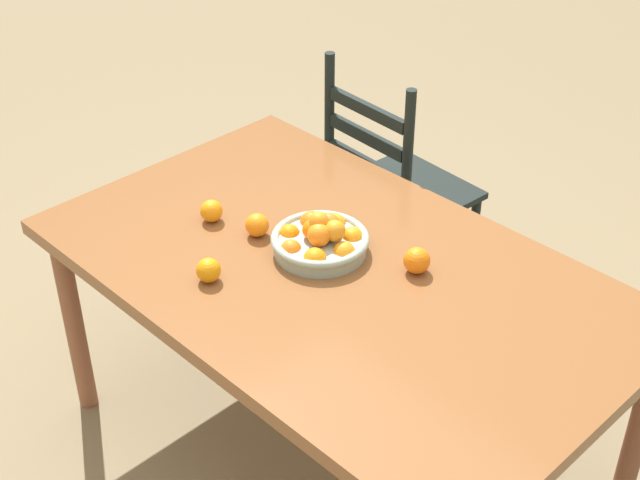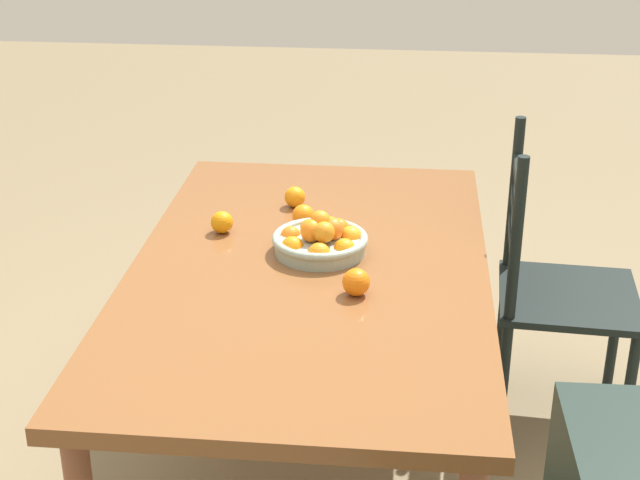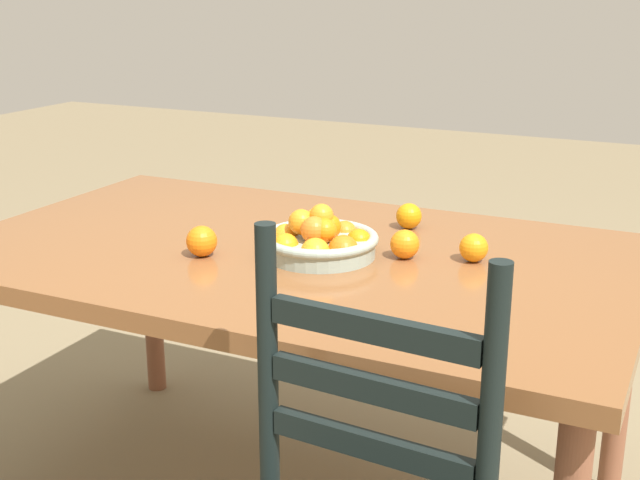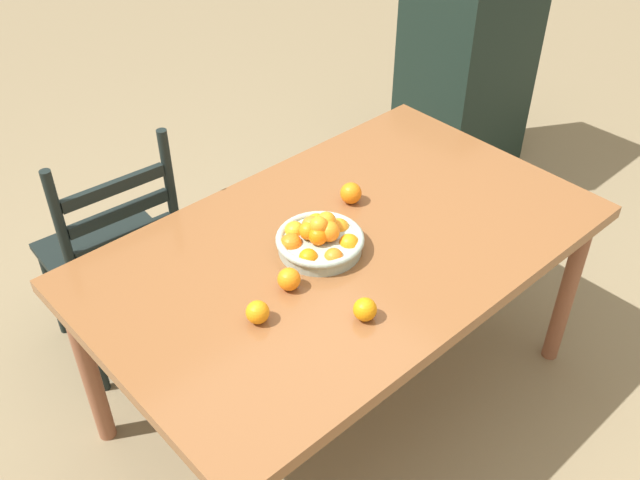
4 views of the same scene
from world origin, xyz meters
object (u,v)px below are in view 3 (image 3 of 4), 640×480
object	(u,v)px
orange_loose_0	(409,216)
orange_loose_1	(474,248)
orange_loose_2	(405,244)
fruit_bowl	(320,240)
orange_loose_3	(202,241)
dining_table	(292,275)

from	to	relation	value
orange_loose_0	orange_loose_1	distance (m)	0.30
orange_loose_0	orange_loose_2	bearing A→B (deg)	107.37
orange_loose_0	orange_loose_1	bearing A→B (deg)	139.64
orange_loose_0	orange_loose_1	xyz separation A→B (m)	(-0.23, 0.20, -0.00)
orange_loose_0	orange_loose_1	size ratio (longest dim) A/B	1.01
fruit_bowl	orange_loose_3	bearing A→B (deg)	24.94
orange_loose_0	orange_loose_3	world-z (taller)	orange_loose_3
orange_loose_1	orange_loose_3	xyz separation A→B (m)	(0.60, 0.24, 0.00)
orange_loose_1	dining_table	bearing A→B (deg)	12.31
dining_table	orange_loose_2	size ratio (longest dim) A/B	23.98
fruit_bowl	orange_loose_1	bearing A→B (deg)	-160.80
orange_loose_1	orange_loose_3	size ratio (longest dim) A/B	0.91
orange_loose_0	orange_loose_2	xyz separation A→B (m)	(-0.08, 0.24, 0.00)
orange_loose_0	orange_loose_3	bearing A→B (deg)	49.64
fruit_bowl	orange_loose_0	bearing A→B (deg)	-109.76
fruit_bowl	orange_loose_0	xyz separation A→B (m)	(-0.11, -0.32, -0.01)
orange_loose_1	fruit_bowl	bearing A→B (deg)	19.20
dining_table	orange_loose_3	size ratio (longest dim) A/B	22.41
orange_loose_3	dining_table	bearing A→B (deg)	-139.11
orange_loose_0	orange_loose_3	xyz separation A→B (m)	(0.37, 0.44, 0.00)
orange_loose_1	orange_loose_3	distance (m)	0.65
orange_loose_1	orange_loose_2	bearing A→B (deg)	16.39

